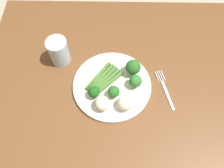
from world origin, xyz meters
TOP-DOWN VIEW (x-y plane):
  - ground_plane at (0.00, 0.00)m, footprint 6.00×6.00m
  - dining_table at (0.00, 0.00)m, footprint 1.13×0.90m
  - plate at (-0.07, 0.01)m, footprint 0.29×0.29m
  - asparagus_bundle at (-0.10, 0.03)m, footprint 0.14×0.14m
  - broccoli_back at (-0.06, -0.03)m, footprint 0.04×0.04m
  - broccoli_back_right at (0.01, 0.06)m, footprint 0.05×0.05m
  - broccoli_near_center at (-0.13, -0.04)m, footprint 0.04×0.04m
  - broccoli_front at (0.01, 0.01)m, footprint 0.05×0.05m
  - cauliflower_right at (-0.10, -0.08)m, footprint 0.05×0.05m
  - cauliflower_near_fork at (-0.03, -0.08)m, footprint 0.05×0.05m
  - fork at (0.13, 0.00)m, footprint 0.06×0.16m
  - water_glass at (-0.27, 0.13)m, footprint 0.08×0.08m

SIDE VIEW (x-z plane):
  - ground_plane at x=0.00m, z-range -0.02..0.00m
  - dining_table at x=0.00m, z-range 0.25..0.97m
  - fork at x=0.13m, z-range 0.72..0.73m
  - plate at x=-0.07m, z-range 0.72..0.74m
  - asparagus_bundle at x=-0.10m, z-range 0.74..0.75m
  - cauliflower_near_fork at x=-0.03m, z-range 0.74..0.79m
  - cauliflower_right at x=-0.10m, z-range 0.74..0.79m
  - broccoli_near_center at x=-0.13m, z-range 0.74..0.79m
  - broccoli_back at x=-0.06m, z-range 0.74..0.79m
  - broccoli_front at x=0.01m, z-range 0.74..0.80m
  - broccoli_back_right at x=0.01m, z-range 0.74..0.81m
  - water_glass at x=-0.27m, z-range 0.72..0.83m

